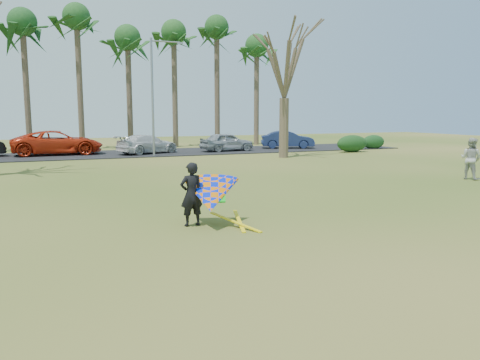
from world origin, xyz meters
name	(u,v)px	position (x,y,z in m)	size (l,w,h in m)	color
ground	(272,234)	(0.00, 0.00, 0.00)	(100.00, 100.00, 0.00)	#285011
parking_strip	(118,154)	(0.00, 25.00, 0.03)	(46.00, 7.00, 0.06)	black
palm_4	(22,24)	(-6.00, 31.00, 9.85)	(4.84, 4.84, 11.54)	#493B2C
palm_5	(76,19)	(-2.00, 31.00, 10.52)	(4.84, 4.84, 12.24)	#48392B
palm_6	(127,39)	(2.00, 31.00, 9.17)	(4.84, 4.84, 10.84)	#4B3F2D
palm_7	(174,34)	(6.00, 31.00, 9.85)	(4.84, 4.84, 11.54)	brown
palm_8	(217,29)	(10.00, 31.00, 10.52)	(4.84, 4.84, 12.24)	brown
palm_9	(257,47)	(14.00, 31.00, 9.17)	(4.84, 4.84, 10.84)	brown
bare_tree_right	(285,59)	(10.00, 18.00, 6.57)	(6.27, 6.27, 9.21)	#4D3F2E
streetlight	(155,91)	(2.16, 22.00, 4.46)	(2.28, 0.18, 8.00)	gray
hedge_near	(352,144)	(17.07, 19.97, 0.66)	(2.64, 1.20, 1.32)	#133614
hedge_far	(373,142)	(20.72, 21.96, 0.59)	(2.12, 1.00, 1.18)	#133617
car_2	(58,143)	(-4.08, 25.64, 0.92)	(2.84, 6.16, 1.71)	red
car_3	(148,144)	(2.03, 24.19, 0.75)	(1.92, 4.73, 1.37)	silver
car_4	(227,142)	(8.24, 24.09, 0.78)	(1.70, 4.22, 1.44)	#959BA2
car_5	(287,139)	(14.06, 24.87, 0.79)	(1.55, 4.44, 1.46)	navy
pedestrian_a	(471,159)	(12.72, 5.25, 0.94)	(0.92, 0.71, 1.89)	#A8A7A3
kite_flyer	(209,195)	(-1.14, 1.42, 0.85)	(2.13, 2.39, 2.02)	black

